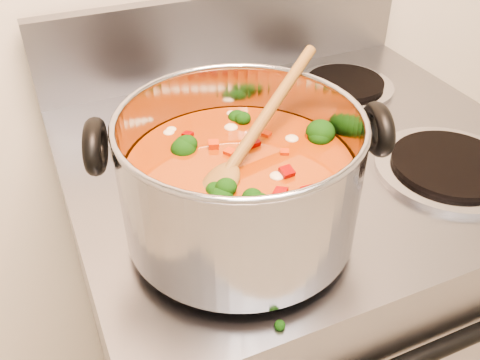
# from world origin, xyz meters

# --- Properties ---
(electric_range) EXTENTS (0.74, 0.67, 1.08)m
(electric_range) POSITION_xyz_m (0.08, 1.16, 0.47)
(electric_range) COLOR gray
(electric_range) RESTS_ON ground
(stockpot) EXTENTS (0.35, 0.29, 0.17)m
(stockpot) POSITION_xyz_m (-0.10, 1.01, 1.01)
(stockpot) COLOR #9B9BA2
(stockpot) RESTS_ON electric_range
(wooden_spoon) EXTENTS (0.23, 0.17, 0.11)m
(wooden_spoon) POSITION_xyz_m (-0.09, 1.02, 1.05)
(wooden_spoon) COLOR brown
(wooden_spoon) RESTS_ON stockpot
(cooktop_crumbs) EXTENTS (0.16, 0.02, 0.01)m
(cooktop_crumbs) POSITION_xyz_m (-0.07, 0.86, 0.92)
(cooktop_crumbs) COLOR black
(cooktop_crumbs) RESTS_ON electric_range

